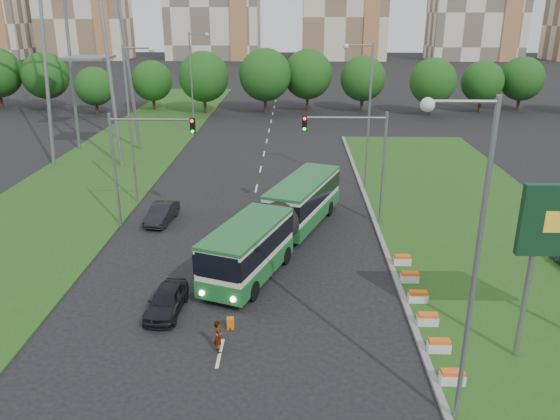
{
  "coord_description": "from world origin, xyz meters",
  "views": [
    {
      "loc": [
        0.23,
        -26.51,
        14.35
      ],
      "look_at": [
        -0.63,
        5.53,
        2.6
      ],
      "focal_mm": 35.0,
      "sensor_mm": 36.0,
      "label": 1
    }
  ],
  "objects_px": {
    "pedestrian": "(218,336)",
    "shopping_trolley": "(230,323)",
    "traffic_mast_left": "(137,153)",
    "articulated_bus": "(277,220)",
    "car_left_near": "(166,300)",
    "car_left_far": "(162,213)",
    "traffic_mast_median": "(361,151)"
  },
  "relations": [
    {
      "from": "car_left_near",
      "to": "shopping_trolley",
      "type": "relative_size",
      "value": 6.72
    },
    {
      "from": "articulated_bus",
      "to": "shopping_trolley",
      "type": "height_order",
      "value": "articulated_bus"
    },
    {
      "from": "traffic_mast_median",
      "to": "traffic_mast_left",
      "type": "distance_m",
      "value": 15.19
    },
    {
      "from": "traffic_mast_median",
      "to": "traffic_mast_left",
      "type": "bearing_deg",
      "value": -176.23
    },
    {
      "from": "car_left_near",
      "to": "shopping_trolley",
      "type": "xyz_separation_m",
      "value": [
        3.37,
        -1.44,
        -0.38
      ]
    },
    {
      "from": "car_left_far",
      "to": "shopping_trolley",
      "type": "relative_size",
      "value": 6.98
    },
    {
      "from": "traffic_mast_left",
      "to": "pedestrian",
      "type": "bearing_deg",
      "value": -63.79
    },
    {
      "from": "traffic_mast_left",
      "to": "car_left_far",
      "type": "xyz_separation_m",
      "value": [
        1.13,
        0.9,
        -4.68
      ]
    },
    {
      "from": "articulated_bus",
      "to": "shopping_trolley",
      "type": "distance_m",
      "value": 10.2
    },
    {
      "from": "traffic_mast_left",
      "to": "articulated_bus",
      "type": "relative_size",
      "value": 0.46
    },
    {
      "from": "articulated_bus",
      "to": "shopping_trolley",
      "type": "bearing_deg",
      "value": -80.54
    },
    {
      "from": "pedestrian",
      "to": "shopping_trolley",
      "type": "xyz_separation_m",
      "value": [
        0.32,
        1.86,
        -0.49
      ]
    },
    {
      "from": "traffic_mast_median",
      "to": "articulated_bus",
      "type": "distance_m",
      "value": 7.82
    },
    {
      "from": "car_left_far",
      "to": "shopping_trolley",
      "type": "distance_m",
      "value": 15.34
    },
    {
      "from": "traffic_mast_median",
      "to": "pedestrian",
      "type": "bearing_deg",
      "value": -116.33
    },
    {
      "from": "traffic_mast_median",
      "to": "shopping_trolley",
      "type": "relative_size",
      "value": 13.73
    },
    {
      "from": "articulated_bus",
      "to": "car_left_near",
      "type": "xyz_separation_m",
      "value": [
        -5.27,
        -8.48,
        -1.08
      ]
    },
    {
      "from": "car_left_far",
      "to": "shopping_trolley",
      "type": "bearing_deg",
      "value": -58.25
    },
    {
      "from": "car_left_near",
      "to": "articulated_bus",
      "type": "bearing_deg",
      "value": 61.36
    },
    {
      "from": "articulated_bus",
      "to": "car_left_far",
      "type": "relative_size",
      "value": 4.26
    },
    {
      "from": "car_left_near",
      "to": "traffic_mast_median",
      "type": "bearing_deg",
      "value": 52.28
    },
    {
      "from": "car_left_near",
      "to": "pedestrian",
      "type": "xyz_separation_m",
      "value": [
        3.05,
        -3.3,
        0.11
      ]
    },
    {
      "from": "car_left_far",
      "to": "pedestrian",
      "type": "relative_size",
      "value": 2.61
    },
    {
      "from": "articulated_bus",
      "to": "shopping_trolley",
      "type": "relative_size",
      "value": 29.72
    },
    {
      "from": "traffic_mast_left",
      "to": "shopping_trolley",
      "type": "bearing_deg",
      "value": -59.57
    },
    {
      "from": "car_left_near",
      "to": "pedestrian",
      "type": "bearing_deg",
      "value": -44.0
    },
    {
      "from": "traffic_mast_left",
      "to": "articulated_bus",
      "type": "xyz_separation_m",
      "value": [
        9.53,
        -3.07,
        -3.6
      ]
    },
    {
      "from": "traffic_mast_median",
      "to": "car_left_near",
      "type": "height_order",
      "value": "traffic_mast_median"
    },
    {
      "from": "car_left_far",
      "to": "car_left_near",
      "type": "bearing_deg",
      "value": -69.23
    },
    {
      "from": "car_left_far",
      "to": "articulated_bus",
      "type": "bearing_deg",
      "value": -18.66
    },
    {
      "from": "shopping_trolley",
      "to": "car_left_far",
      "type": "bearing_deg",
      "value": 107.19
    },
    {
      "from": "traffic_mast_left",
      "to": "traffic_mast_median",
      "type": "bearing_deg",
      "value": 3.77
    }
  ]
}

